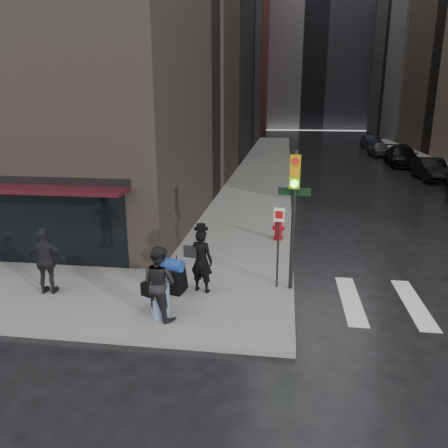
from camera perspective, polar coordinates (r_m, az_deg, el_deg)
The scene contains 15 objects.
ground at distance 11.37m, azimuth -1.15°, elevation -10.97°, with size 140.00×140.00×0.00m, color black.
sidewalk_left at distance 37.39m, azimuth 5.49°, elevation 7.99°, with size 4.00×50.00×0.15m, color slate.
sidewalk_right at distance 39.19m, azimuth 25.76°, elevation 6.86°, with size 3.00×50.00×0.15m, color slate.
bldg_left_far at distance 73.91m, azimuth -3.71°, elevation 21.91°, with size 22.00×20.00×26.00m, color #57231D.
bldg_distant at distance 88.79m, azimuth 11.68°, elevation 22.56°, with size 40.00×12.00×32.00m, color slate.
storefront at distance 15.08m, azimuth -27.20°, elevation 1.42°, with size 8.40×1.11×2.83m.
man_overcoat at distance 11.66m, azimuth -3.62°, elevation -5.16°, with size 1.21×0.90×1.92m.
man_jeans at distance 10.37m, azimuth -8.41°, elevation -7.54°, with size 1.21×1.08×1.77m.
man_greycoat at distance 12.44m, azimuth -22.17°, elevation -4.48°, with size 1.10×0.53×1.81m.
traffic_light at distance 11.43m, azimuth 8.95°, elevation 2.79°, with size 0.94×0.46×3.77m.
fire_hydrant at distance 16.25m, azimuth 7.10°, elevation -0.80°, with size 0.46×0.35×0.80m.
parked_car_2 at distance 32.39m, azimuth 25.35°, elevation 6.50°, with size 1.53×4.38×1.44m, color black.
parked_car_3 at distance 38.62m, azimuth 22.22°, elevation 8.20°, with size 2.18×5.36×1.55m, color black.
parked_car_4 at distance 44.91m, azimuth 19.62°, elevation 9.24°, with size 1.59×3.96×1.35m, color #424247.
parked_car_5 at distance 51.44m, azimuth 18.69°, elevation 10.10°, with size 1.53×4.38×1.44m, color black.
Camera 1 is at (1.64, -10.01, 5.12)m, focal length 35.00 mm.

